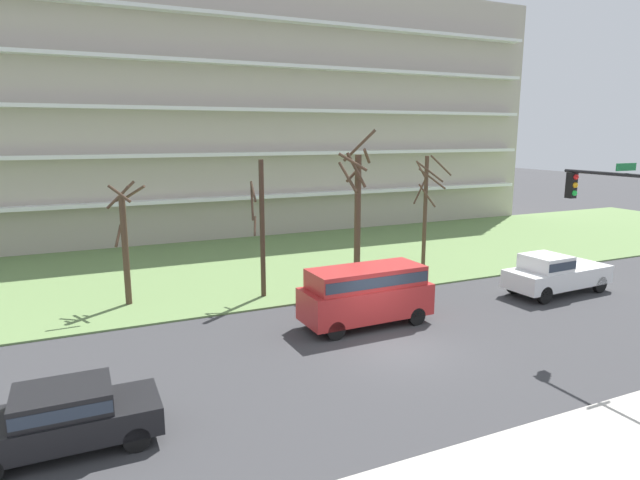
{
  "coord_description": "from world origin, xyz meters",
  "views": [
    {
      "loc": [
        -10.04,
        -15.31,
        7.51
      ],
      "look_at": [
        -0.23,
        6.0,
        2.86
      ],
      "focal_mm": 30.25,
      "sensor_mm": 36.0,
      "label": 1
    }
  ],
  "objects_px": {
    "tree_center": "(357,207)",
    "van_red_center_right": "(366,291)",
    "tree_left": "(261,227)",
    "sedan_black_center_left": "(64,416)",
    "pickup_white_near_left": "(555,273)",
    "tree_far_left": "(125,241)",
    "tree_right": "(426,205)"
  },
  "relations": [
    {
      "from": "tree_center",
      "to": "van_red_center_right",
      "type": "height_order",
      "value": "tree_center"
    },
    {
      "from": "tree_left",
      "to": "sedan_black_center_left",
      "type": "bearing_deg",
      "value": -130.5
    },
    {
      "from": "pickup_white_near_left",
      "to": "van_red_center_right",
      "type": "relative_size",
      "value": 1.05
    },
    {
      "from": "tree_center",
      "to": "pickup_white_near_left",
      "type": "xyz_separation_m",
      "value": [
        7.58,
        -5.7,
        -2.88
      ]
    },
    {
      "from": "tree_far_left",
      "to": "tree_left",
      "type": "relative_size",
      "value": 0.86
    },
    {
      "from": "tree_far_left",
      "to": "sedan_black_center_left",
      "type": "bearing_deg",
      "value": -102.76
    },
    {
      "from": "sedan_black_center_left",
      "to": "tree_far_left",
      "type": "bearing_deg",
      "value": 77.6
    },
    {
      "from": "tree_center",
      "to": "sedan_black_center_left",
      "type": "xyz_separation_m",
      "value": [
        -13.48,
        -10.18,
        -3.03
      ]
    },
    {
      "from": "tree_left",
      "to": "sedan_black_center_left",
      "type": "relative_size",
      "value": 1.45
    },
    {
      "from": "tree_right",
      "to": "pickup_white_near_left",
      "type": "relative_size",
      "value": 1.17
    },
    {
      "from": "tree_center",
      "to": "tree_right",
      "type": "distance_m",
      "value": 4.96
    },
    {
      "from": "tree_left",
      "to": "pickup_white_near_left",
      "type": "height_order",
      "value": "tree_left"
    },
    {
      "from": "tree_far_left",
      "to": "pickup_white_near_left",
      "type": "xyz_separation_m",
      "value": [
        18.54,
        -6.62,
        -1.88
      ]
    },
    {
      "from": "van_red_center_right",
      "to": "tree_right",
      "type": "bearing_deg",
      "value": -139.92
    },
    {
      "from": "tree_right",
      "to": "van_red_center_right",
      "type": "distance_m",
      "value": 10.27
    },
    {
      "from": "tree_right",
      "to": "van_red_center_right",
      "type": "height_order",
      "value": "tree_right"
    },
    {
      "from": "tree_far_left",
      "to": "tree_left",
      "type": "distance_m",
      "value": 5.95
    },
    {
      "from": "pickup_white_near_left",
      "to": "van_red_center_right",
      "type": "height_order",
      "value": "van_red_center_right"
    },
    {
      "from": "tree_far_left",
      "to": "pickup_white_near_left",
      "type": "bearing_deg",
      "value": -19.64
    },
    {
      "from": "sedan_black_center_left",
      "to": "tree_center",
      "type": "bearing_deg",
      "value": 37.43
    },
    {
      "from": "tree_right",
      "to": "sedan_black_center_left",
      "type": "bearing_deg",
      "value": -148.76
    },
    {
      "from": "tree_far_left",
      "to": "tree_left",
      "type": "xyz_separation_m",
      "value": [
        5.76,
        -1.42,
        0.42
      ]
    },
    {
      "from": "tree_center",
      "to": "van_red_center_right",
      "type": "relative_size",
      "value": 1.47
    },
    {
      "from": "tree_left",
      "to": "tree_center",
      "type": "distance_m",
      "value": 5.26
    },
    {
      "from": "tree_far_left",
      "to": "tree_right",
      "type": "distance_m",
      "value": 15.85
    },
    {
      "from": "tree_left",
      "to": "tree_center",
      "type": "bearing_deg",
      "value": 5.4
    },
    {
      "from": "van_red_center_right",
      "to": "pickup_white_near_left",
      "type": "bearing_deg",
      "value": 178.61
    },
    {
      "from": "tree_center",
      "to": "tree_left",
      "type": "bearing_deg",
      "value": -174.6
    },
    {
      "from": "pickup_white_near_left",
      "to": "tree_center",
      "type": "bearing_deg",
      "value": -39.74
    },
    {
      "from": "pickup_white_near_left",
      "to": "van_red_center_right",
      "type": "bearing_deg",
      "value": -2.87
    },
    {
      "from": "tree_far_left",
      "to": "van_red_center_right",
      "type": "relative_size",
      "value": 1.05
    },
    {
      "from": "tree_right",
      "to": "pickup_white_near_left",
      "type": "bearing_deg",
      "value": -67.77
    }
  ]
}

